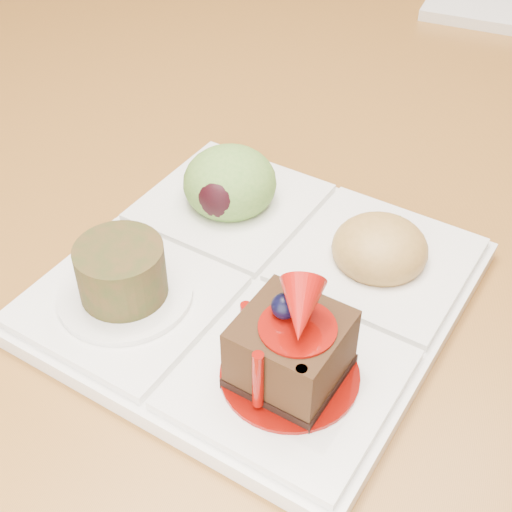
% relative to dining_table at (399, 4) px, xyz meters
% --- Properties ---
extents(ground, '(6.00, 6.00, 0.00)m').
position_rel_dining_table_xyz_m(ground, '(0.00, 0.00, -0.68)').
color(ground, '#553018').
extents(dining_table, '(1.00, 1.80, 0.75)m').
position_rel_dining_table_xyz_m(dining_table, '(0.00, 0.00, 0.00)').
color(dining_table, brown).
rests_on(dining_table, ground).
extents(sampler_plate, '(0.29, 0.29, 0.09)m').
position_rel_dining_table_xyz_m(sampler_plate, '(0.02, -0.67, 0.09)').
color(sampler_plate, white).
rests_on(sampler_plate, dining_table).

